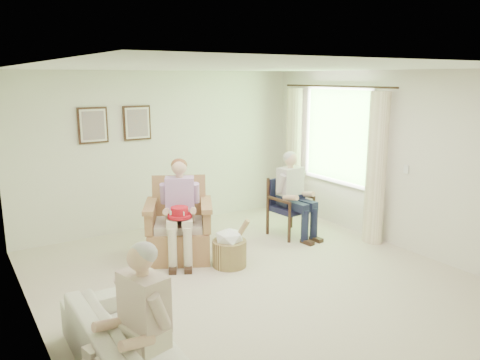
{
  "coord_description": "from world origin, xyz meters",
  "views": [
    {
      "loc": [
        -3.09,
        -4.47,
        2.5
      ],
      "look_at": [
        0.44,
        1.05,
        1.05
      ],
      "focal_mm": 35.0,
      "sensor_mm": 36.0,
      "label": 1
    }
  ],
  "objects_px": {
    "person_sofa": "(142,315)",
    "hatbox": "(230,247)",
    "person_dark": "(294,189)",
    "red_hat": "(180,213)",
    "wicker_armchair": "(178,232)",
    "sofa": "(132,346)",
    "wood_armchair": "(288,204)",
    "person_wicker": "(182,203)"
  },
  "relations": [
    {
      "from": "wicker_armchair",
      "to": "person_wicker",
      "type": "height_order",
      "value": "person_wicker"
    },
    {
      "from": "person_dark",
      "to": "red_hat",
      "type": "height_order",
      "value": "person_dark"
    },
    {
      "from": "sofa",
      "to": "wicker_armchair",
      "type": "bearing_deg",
      "value": -33.49
    },
    {
      "from": "red_hat",
      "to": "person_wicker",
      "type": "bearing_deg",
      "value": 55.82
    },
    {
      "from": "sofa",
      "to": "person_wicker",
      "type": "height_order",
      "value": "person_wicker"
    },
    {
      "from": "person_wicker",
      "to": "person_sofa",
      "type": "relative_size",
      "value": 1.12
    },
    {
      "from": "sofa",
      "to": "hatbox",
      "type": "xyz_separation_m",
      "value": [
        1.93,
        1.58,
        -0.02
      ]
    },
    {
      "from": "person_sofa",
      "to": "red_hat",
      "type": "distance_m",
      "value": 2.63
    },
    {
      "from": "wood_armchair",
      "to": "hatbox",
      "type": "bearing_deg",
      "value": -162.49
    },
    {
      "from": "wicker_armchair",
      "to": "wood_armchair",
      "type": "xyz_separation_m",
      "value": [
        1.92,
        -0.04,
        0.14
      ]
    },
    {
      "from": "wood_armchair",
      "to": "person_wicker",
      "type": "distance_m",
      "value": 1.95
    },
    {
      "from": "person_sofa",
      "to": "hatbox",
      "type": "distance_m",
      "value": 2.73
    },
    {
      "from": "person_wicker",
      "to": "hatbox",
      "type": "bearing_deg",
      "value": -23.93
    },
    {
      "from": "wood_armchair",
      "to": "sofa",
      "type": "xyz_separation_m",
      "value": [
        -3.42,
        -2.23,
        -0.21
      ]
    },
    {
      "from": "wood_armchair",
      "to": "wicker_armchair",
      "type": "bearing_deg",
      "value": 172.95
    },
    {
      "from": "red_hat",
      "to": "hatbox",
      "type": "relative_size",
      "value": 0.47
    },
    {
      "from": "wicker_armchair",
      "to": "red_hat",
      "type": "xyz_separation_m",
      "value": [
        -0.12,
        -0.32,
        0.38
      ]
    },
    {
      "from": "person_wicker",
      "to": "red_hat",
      "type": "relative_size",
      "value": 4.35
    },
    {
      "from": "person_sofa",
      "to": "hatbox",
      "type": "relative_size",
      "value": 1.82
    },
    {
      "from": "person_dark",
      "to": "person_sofa",
      "type": "xyz_separation_m",
      "value": [
        -3.42,
        -2.37,
        -0.08
      ]
    },
    {
      "from": "wicker_armchair",
      "to": "sofa",
      "type": "height_order",
      "value": "wicker_armchair"
    },
    {
      "from": "person_dark",
      "to": "hatbox",
      "type": "relative_size",
      "value": 1.96
    },
    {
      "from": "wicker_armchair",
      "to": "hatbox",
      "type": "distance_m",
      "value": 0.81
    },
    {
      "from": "person_sofa",
      "to": "person_dark",
      "type": "bearing_deg",
      "value": 111.36
    },
    {
      "from": "person_wicker",
      "to": "person_sofa",
      "type": "xyz_separation_m",
      "value": [
        -1.5,
        -2.41,
        -0.13
      ]
    },
    {
      "from": "person_dark",
      "to": "wicker_armchair",
      "type": "bearing_deg",
      "value": 168.48
    },
    {
      "from": "red_hat",
      "to": "hatbox",
      "type": "height_order",
      "value": "red_hat"
    },
    {
      "from": "person_wicker",
      "to": "wicker_armchair",
      "type": "bearing_deg",
      "value": 117.04
    },
    {
      "from": "hatbox",
      "to": "wicker_armchair",
      "type": "bearing_deg",
      "value": 122.46
    },
    {
      "from": "wicker_armchair",
      "to": "red_hat",
      "type": "height_order",
      "value": "wicker_armchair"
    },
    {
      "from": "sofa",
      "to": "red_hat",
      "type": "xyz_separation_m",
      "value": [
        1.38,
        1.95,
        0.46
      ]
    },
    {
      "from": "person_wicker",
      "to": "person_sofa",
      "type": "height_order",
      "value": "person_wicker"
    },
    {
      "from": "hatbox",
      "to": "person_sofa",
      "type": "bearing_deg",
      "value": -135.93
    },
    {
      "from": "sofa",
      "to": "person_dark",
      "type": "relative_size",
      "value": 1.44
    },
    {
      "from": "person_sofa",
      "to": "red_hat",
      "type": "relative_size",
      "value": 3.87
    },
    {
      "from": "wood_armchair",
      "to": "hatbox",
      "type": "distance_m",
      "value": 1.64
    },
    {
      "from": "wicker_armchair",
      "to": "person_wicker",
      "type": "xyz_separation_m",
      "value": [
        0.0,
        -0.15,
        0.46
      ]
    },
    {
      "from": "person_wicker",
      "to": "sofa",
      "type": "bearing_deg",
      "value": -98.24
    },
    {
      "from": "person_wicker",
      "to": "hatbox",
      "type": "height_order",
      "value": "person_wicker"
    },
    {
      "from": "person_dark",
      "to": "hatbox",
      "type": "height_order",
      "value": "person_dark"
    },
    {
      "from": "person_dark",
      "to": "hatbox",
      "type": "bearing_deg",
      "value": -167.54
    },
    {
      "from": "wicker_armchair",
      "to": "wood_armchair",
      "type": "relative_size",
      "value": 1.24
    }
  ]
}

